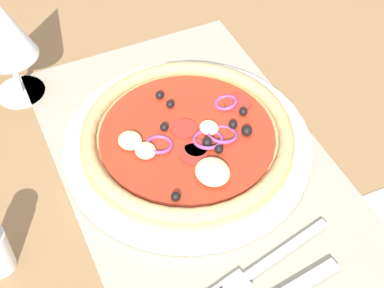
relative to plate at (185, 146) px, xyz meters
The scene contains 6 objects.
ground_plane 2.99cm from the plate, behind, with size 190.00×140.00×2.40cm, color olive.
placemat 2.14cm from the plate, behind, with size 47.17×30.30×0.40cm, color gray.
plate is the anchor object (origin of this frame).
pizza 1.75cm from the plate, 165.20° to the right, with size 25.34×25.34×2.60cm.
fork 18.08cm from the plate, behind, with size 5.18×17.93×0.44cm.
wine_glass 25.98cm from the plate, 39.59° to the left, with size 7.20×7.20×14.90cm.
Camera 1 is at (-40.62, 18.95, 53.73)cm, focal length 54.91 mm.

